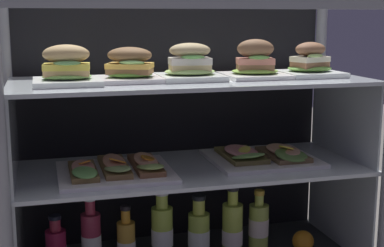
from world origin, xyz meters
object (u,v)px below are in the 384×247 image
plated_roll_sandwich_left_of_center (67,70)px  open_sandwich_tray_mid_right (117,169)px  plated_roll_sandwich_mid_left (130,68)px  juice_bottle_back_left (91,240)px  plated_roll_sandwich_far_left (190,67)px  plated_roll_sandwich_near_left_corner (310,64)px  juice_bottle_front_middle (199,233)px  juice_bottle_back_right (126,243)px  juice_bottle_back_center (259,226)px  plated_roll_sandwich_right_of_center (255,64)px  juice_bottle_front_fourth (162,232)px  open_sandwich_tray_left_of_center (263,156)px  orange_fruit_beside_bottles (303,241)px  juice_bottle_near_post (232,229)px

plated_roll_sandwich_left_of_center → open_sandwich_tray_mid_right: bearing=4.3°
plated_roll_sandwich_mid_left → juice_bottle_back_left: bearing=161.2°
plated_roll_sandwich_far_left → plated_roll_sandwich_near_left_corner: bearing=-0.2°
plated_roll_sandwich_far_left → juice_bottle_back_left: (-0.31, 0.05, -0.55)m
juice_bottle_front_middle → juice_bottle_back_right: bearing=177.8°
plated_roll_sandwich_near_left_corner → juice_bottle_back_center: plated_roll_sandwich_near_left_corner is taller
open_sandwich_tray_mid_right → juice_bottle_back_left: bearing=140.8°
open_sandwich_tray_mid_right → juice_bottle_back_right: open_sandwich_tray_mid_right is taller
plated_roll_sandwich_right_of_center → open_sandwich_tray_mid_right: bearing=-177.0°
plated_roll_sandwich_far_left → juice_bottle_front_middle: 0.56m
plated_roll_sandwich_far_left → juice_bottle_back_left: plated_roll_sandwich_far_left is taller
plated_roll_sandwich_near_left_corner → juice_bottle_front_middle: bearing=174.1°
juice_bottle_front_fourth → juice_bottle_back_right: bearing=-179.5°
open_sandwich_tray_left_of_center → juice_bottle_back_right: open_sandwich_tray_left_of_center is taller
juice_bottle_back_right → juice_bottle_back_center: (0.45, -0.01, 0.02)m
plated_roll_sandwich_far_left → juice_bottle_front_middle: (0.04, 0.04, -0.56)m
plated_roll_sandwich_far_left → juice_bottle_back_left: bearing=171.4°
juice_bottle_back_center → orange_fruit_beside_bottles: bearing=-18.7°
juice_bottle_near_post → juice_bottle_back_center: bearing=7.1°
plated_roll_sandwich_left_of_center → plated_roll_sandwich_mid_left: (0.18, 0.03, -0.00)m
plated_roll_sandwich_right_of_center → juice_bottle_near_post: (-0.06, 0.02, -0.55)m
plated_roll_sandwich_right_of_center → juice_bottle_front_middle: bearing=170.6°
plated_roll_sandwich_right_of_center → open_sandwich_tray_left_of_center: plated_roll_sandwich_right_of_center is taller
plated_roll_sandwich_left_of_center → juice_bottle_front_middle: bearing=8.8°
open_sandwich_tray_left_of_center → juice_bottle_front_fourth: open_sandwich_tray_left_of_center is taller
juice_bottle_back_right → orange_fruit_beside_bottles: 0.60m
plated_roll_sandwich_near_left_corner → juice_bottle_back_center: 0.57m
open_sandwich_tray_left_of_center → juice_bottle_back_center: (-0.00, 0.02, -0.25)m
open_sandwich_tray_mid_right → juice_bottle_back_right: bearing=62.6°
juice_bottle_near_post → plated_roll_sandwich_mid_left: bearing=-176.5°
juice_bottle_near_post → juice_bottle_front_fourth: bearing=174.6°
open_sandwich_tray_mid_right → juice_bottle_back_right: size_ratio=1.71×
open_sandwich_tray_left_of_center → juice_bottle_front_middle: bearing=175.0°
plated_roll_sandwich_mid_left → juice_bottle_back_center: (0.44, 0.03, -0.55)m
open_sandwich_tray_mid_right → orange_fruit_beside_bottles: (0.63, 0.00, -0.30)m
plated_roll_sandwich_mid_left → plated_roll_sandwich_near_left_corner: 0.58m
plated_roll_sandwich_far_left → orange_fruit_beside_bottles: plated_roll_sandwich_far_left is taller
plated_roll_sandwich_left_of_center → plated_roll_sandwich_right_of_center: 0.58m
plated_roll_sandwich_right_of_center → open_sandwich_tray_left_of_center: 0.30m
open_sandwich_tray_mid_right → open_sandwich_tray_left_of_center: 0.49m
orange_fruit_beside_bottles → plated_roll_sandwich_near_left_corner: bearing=66.2°
plated_roll_sandwich_mid_left → juice_bottle_near_post: size_ratio=0.77×
plated_roll_sandwich_near_left_corner → juice_bottle_back_right: bearing=175.5°
orange_fruit_beside_bottles → open_sandwich_tray_mid_right: bearing=-179.6°
juice_bottle_back_right → plated_roll_sandwich_left_of_center: bearing=-156.6°
juice_bottle_near_post → plated_roll_sandwich_far_left: bearing=-171.0°
plated_roll_sandwich_right_of_center → juice_bottle_back_center: plated_roll_sandwich_right_of_center is taller
juice_bottle_front_fourth → juice_bottle_near_post: 0.24m
juice_bottle_back_right → juice_bottle_front_middle: 0.24m
plated_roll_sandwich_near_left_corner → juice_bottle_back_left: size_ratio=0.78×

